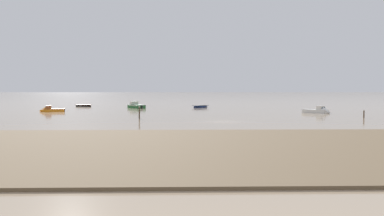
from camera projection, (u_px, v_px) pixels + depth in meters
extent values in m
plane|color=tan|center=(223.00, 122.00, 58.73)|extent=(800.00, 800.00, 0.00)
cube|color=brown|center=(130.00, 148.00, 32.19)|extent=(247.02, 26.24, 0.17)
cube|color=#23602D|center=(136.00, 107.00, 98.29)|extent=(4.07, 4.96, 0.91)
cone|color=#23602D|center=(131.00, 107.00, 100.32)|extent=(2.32, 2.19, 1.83)
cube|color=silver|center=(136.00, 105.00, 98.32)|extent=(4.16, 5.07, 0.10)
cube|color=silver|center=(134.00, 103.00, 99.19)|extent=(1.81, 1.71, 0.71)
cube|color=#384751|center=(133.00, 103.00, 99.65)|extent=(1.31, 0.94, 0.57)
cube|color=black|center=(141.00, 107.00, 96.39)|extent=(0.46, 0.43, 0.65)
ellipsoid|color=black|center=(83.00, 106.00, 106.66)|extent=(4.07, 2.27, 0.61)
cube|color=brown|center=(83.00, 105.00, 106.65)|extent=(3.77, 2.17, 0.08)
cube|color=brown|center=(83.00, 105.00, 106.65)|extent=(0.54, 1.21, 0.06)
cube|color=white|center=(315.00, 112.00, 78.95)|extent=(4.12, 3.97, 0.80)
cone|color=white|center=(327.00, 112.00, 77.57)|extent=(2.01, 2.03, 1.60)
cube|color=silver|center=(315.00, 110.00, 78.91)|extent=(4.22, 4.05, 0.09)
cube|color=silver|center=(320.00, 108.00, 78.29)|extent=(1.57, 1.59, 0.62)
cube|color=#384751|center=(323.00, 108.00, 77.97)|extent=(0.98, 1.04, 0.49)
cube|color=black|center=(304.00, 111.00, 80.23)|extent=(0.40, 0.40, 0.57)
ellipsoid|color=navy|center=(200.00, 107.00, 100.84)|extent=(4.02, 4.22, 0.69)
cube|color=#33383F|center=(200.00, 105.00, 100.83)|extent=(3.76, 3.94, 0.09)
cube|color=#33383F|center=(200.00, 106.00, 100.83)|extent=(1.18, 1.10, 0.07)
cube|color=orange|center=(54.00, 111.00, 83.21)|extent=(3.85, 2.08, 0.72)
cone|color=orange|center=(43.00, 111.00, 82.85)|extent=(1.36, 1.61, 1.44)
cube|color=brown|center=(54.00, 109.00, 83.19)|extent=(3.94, 2.12, 0.08)
cube|color=brown|center=(49.00, 107.00, 83.02)|extent=(1.05, 1.26, 0.56)
cube|color=#384751|center=(46.00, 107.00, 82.94)|extent=(0.37, 1.11, 0.45)
cube|color=black|center=(64.00, 110.00, 83.55)|extent=(0.27, 0.32, 0.51)
cylinder|color=#453323|center=(364.00, 114.00, 65.74)|extent=(0.18, 0.18, 1.23)
cylinder|color=silver|center=(364.00, 110.00, 65.71)|extent=(0.22, 0.22, 0.08)
cylinder|color=#3F3323|center=(139.00, 113.00, 64.50)|extent=(0.18, 0.18, 1.85)
cylinder|color=silver|center=(139.00, 107.00, 64.46)|extent=(0.22, 0.22, 0.08)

